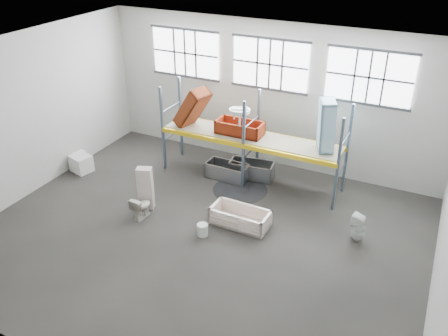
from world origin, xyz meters
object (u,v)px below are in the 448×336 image
Objects in this scene: rust_tub_flat at (240,128)px; carton_near at (81,163)px; toilet_beige at (141,207)px; toilet_white at (359,228)px; blue_tub_upright at (326,126)px; steel_tub_right at (252,169)px; bathtub_beige at (240,217)px; bucket at (202,230)px; steel_tub_left at (227,171)px; cistern_tall at (146,188)px.

carton_near is (-5.11, -2.05, -1.53)m from rust_tub_flat.
toilet_white is (5.99, 1.64, 0.07)m from toilet_beige.
steel_tub_right is at bearing 177.27° from blue_tub_upright.
bucket is (-0.73, -0.94, -0.07)m from bathtub_beige.
carton_near is (-3.52, 1.43, -0.06)m from toilet_beige.
toilet_white is 0.53× the size of blue_tub_upright.
blue_tub_upright reaches higher than bathtub_beige.
bucket is 5.76m from carton_near.
rust_tub_flat is at bearing 39.39° from steel_tub_left.
toilet_beige is 0.45× the size of rust_tub_flat.
toilet_white reaches higher than bucket.
steel_tub_right is at bearing -115.09° from toilet_beige.
toilet_white is at bearing 22.84° from bucket.
cistern_tall is at bearing -170.35° from bathtub_beige.
steel_tub_left is at bearing 42.25° from cistern_tall.
bathtub_beige is 1.11× the size of rust_tub_flat.
cistern_tall reaches higher than carton_near.
steel_tub_left is 3.33m from bucket.
bucket is (0.78, -3.24, -0.09)m from steel_tub_left.
blue_tub_upright reaches higher than cistern_tall.
toilet_beige is 0.51× the size of cistern_tall.
toilet_white is 0.54× the size of rust_tub_flat.
steel_tub_left is at bearing -174.00° from blue_tub_upright.
bathtub_beige is at bearing -64.94° from rust_tub_flat.
bathtub_beige is 3.23m from rust_tub_flat.
carton_near is at bearing -18.80° from toilet_beige.
bucket is at bearing -123.08° from blue_tub_upright.
toilet_white reaches higher than bathtub_beige.
cistern_tall is at bearing -117.31° from steel_tub_left.
carton_near is (-9.51, -0.21, -0.13)m from toilet_white.
cistern_tall reaches higher than bathtub_beige.
carton_near is at bearing -158.15° from rust_tub_flat.
cistern_tall is (-2.93, -0.44, 0.43)m from bathtub_beige.
rust_tub_flat reaches higher than cistern_tall.
blue_tub_upright is 4.80m from bucket.
toilet_white is at bearing -161.41° from toilet_beige.
bathtub_beige is at bearing -4.66° from carton_near.
bucket is (-2.32, -3.56, -2.22)m from blue_tub_upright.
toilet_white reaches higher than steel_tub_left.
steel_tub_right is (-0.81, 2.74, 0.03)m from bathtub_beige.
cistern_tall is at bearing -145.86° from blue_tub_upright.
toilet_white is at bearing -18.48° from steel_tub_left.
steel_tub_right reaches higher than bathtub_beige.
cistern_tall is at bearing 167.22° from bucket.
bathtub_beige is 1.17× the size of steel_tub_left.
bathtub_beige is 2.51× the size of carton_near.
steel_tub_right is 0.98× the size of rust_tub_flat.
toilet_white is 1.23× the size of carton_near.
toilet_white is at bearing -49.67° from blue_tub_upright.
steel_tub_left is 0.83m from steel_tub_right.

